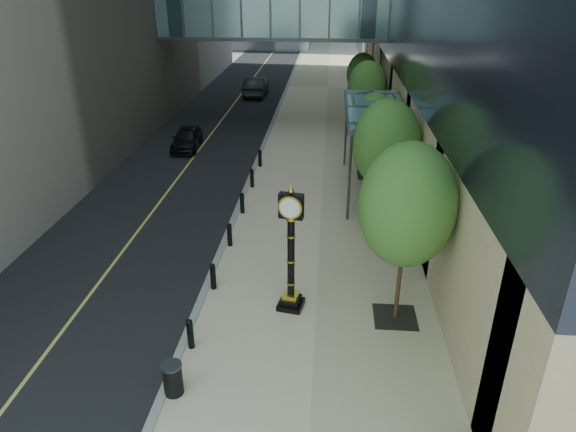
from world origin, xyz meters
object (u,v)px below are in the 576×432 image
object	(u,v)px
street_clock	(291,259)
trash_bin	(173,380)
pedestrian	(374,175)
car_near	(187,138)
car_far	(256,86)

from	to	relation	value
street_clock	trash_bin	distance (m)	5.25
pedestrian	car_near	xyz separation A→B (m)	(-11.43, 6.09, -0.18)
car_far	trash_bin	bearing A→B (deg)	94.87
trash_bin	car_near	distance (m)	21.52
street_clock	trash_bin	xyz separation A→B (m)	(-2.84, -4.18, -1.43)
street_clock	car_near	xyz separation A→B (m)	(-7.94, 16.73, -1.24)
street_clock	pedestrian	bearing A→B (deg)	82.88
car_far	car_near	bearing A→B (deg)	82.28
car_near	car_far	size ratio (longest dim) A/B	0.78
trash_bin	car_near	size ratio (longest dim) A/B	0.23
street_clock	car_near	bearing A→B (deg)	126.42
pedestrian	car_near	world-z (taller)	pedestrian
street_clock	pedestrian	world-z (taller)	street_clock
street_clock	car_far	size ratio (longest dim) A/B	0.84
pedestrian	car_near	bearing A→B (deg)	-51.98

